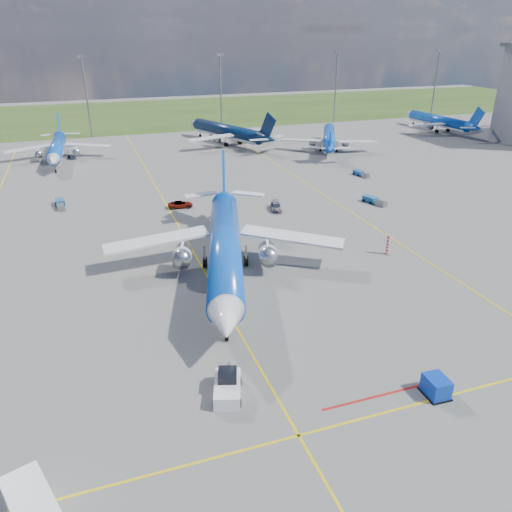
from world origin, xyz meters
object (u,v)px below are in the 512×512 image
object	(u,v)px
bg_jet_ne	(328,149)
bg_jet_nnw	(59,161)
service_car_b	(180,204)
service_car_c	(276,207)
uld_container	(436,386)
bg_jet_n	(227,144)
baggage_tug_c	(60,204)
baggage_tug_e	(361,174)
service_van	(33,511)
warning_post	(388,244)
baggage_tug_w	(374,201)
main_airliner	(226,275)
bg_jet_ene	(437,131)
pushback_tug	(228,387)

from	to	relation	value
bg_jet_ne	bg_jet_nnw	bearing A→B (deg)	18.21
service_car_b	service_car_c	size ratio (longest dim) A/B	1.00
bg_jet_ne	uld_container	distance (m)	98.40
bg_jet_n	baggage_tug_c	world-z (taller)	bg_jet_n
baggage_tug_c	baggage_tug_e	xyz separation A→B (m)	(61.98, 0.41, -0.06)
uld_container	service_car_c	xyz separation A→B (m)	(4.58, 50.43, -0.25)
bg_jet_ne	baggage_tug_c	bearing A→B (deg)	48.30
bg_jet_ne	service_van	world-z (taller)	bg_jet_ne
bg_jet_nnw	baggage_tug_e	distance (m)	72.41
warning_post	bg_jet_nnw	xyz separation A→B (m)	(-44.94, 74.36, -1.50)
baggage_tug_e	baggage_tug_w	bearing A→B (deg)	-122.82
baggage_tug_c	baggage_tug_e	world-z (taller)	baggage_tug_c
main_airliner	baggage_tug_e	distance (m)	55.33
bg_jet_ene	main_airliner	world-z (taller)	main_airliner
baggage_tug_e	bg_jet_n	bearing A→B (deg)	103.58
warning_post	pushback_tug	world-z (taller)	warning_post
warning_post	service_car_b	size ratio (longest dim) A/B	0.68
pushback_tug	baggage_tug_w	distance (m)	58.04
bg_jet_nnw	baggage_tug_w	world-z (taller)	bg_jet_nnw
service_van	baggage_tug_c	size ratio (longest dim) A/B	1.10
pushback_tug	service_car_b	size ratio (longest dim) A/B	1.39
service_van	baggage_tug_w	xyz separation A→B (m)	(55.48, 50.03, -0.72)
service_car_c	bg_jet_ene	bearing A→B (deg)	51.26
service_car_b	baggage_tug_c	bearing A→B (deg)	71.30
warning_post	uld_container	size ratio (longest dim) A/B	1.34
warning_post	baggage_tug_w	xyz separation A→B (m)	(10.25, 20.47, -0.98)
baggage_tug_w	baggage_tug_e	bearing A→B (deg)	49.70
bg_jet_n	uld_container	distance (m)	108.12
warning_post	baggage_tug_e	bearing A→B (deg)	65.06
bg_jet_ne	baggage_tug_e	world-z (taller)	bg_jet_ne
bg_jet_nnw	service_van	world-z (taller)	bg_jet_nnw
bg_jet_ne	service_van	distance (m)	116.00
bg_jet_ene	baggage_tug_e	size ratio (longest dim) A/B	7.61
baggage_tug_c	service_car_b	bearing A→B (deg)	-24.76
bg_jet_ene	bg_jet_nnw	bearing A→B (deg)	-2.12
bg_jet_n	bg_jet_ene	distance (m)	68.14
baggage_tug_w	service_car_b	bearing A→B (deg)	147.23
baggage_tug_e	warning_post	bearing A→B (deg)	-124.81
warning_post	baggage_tug_c	distance (m)	58.10
service_car_c	pushback_tug	bearing A→B (deg)	-100.35
bg_jet_ene	service_car_c	world-z (taller)	bg_jet_ene
bg_jet_ne	uld_container	size ratio (longest dim) A/B	15.58
bg_jet_nnw	bg_jet_n	distance (m)	44.70
bg_jet_n	baggage_tug_w	bearing A→B (deg)	78.44
service_van	baggage_tug_e	world-z (taller)	service_van
bg_jet_n	bg_jet_ne	world-z (taller)	bg_jet_n
pushback_tug	baggage_tug_c	world-z (taller)	pushback_tug
bg_jet_n	main_airliner	bearing A→B (deg)	51.82
bg_jet_nnw	pushback_tug	world-z (taller)	bg_jet_nnw
main_airliner	baggage_tug_e	world-z (taller)	main_airliner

